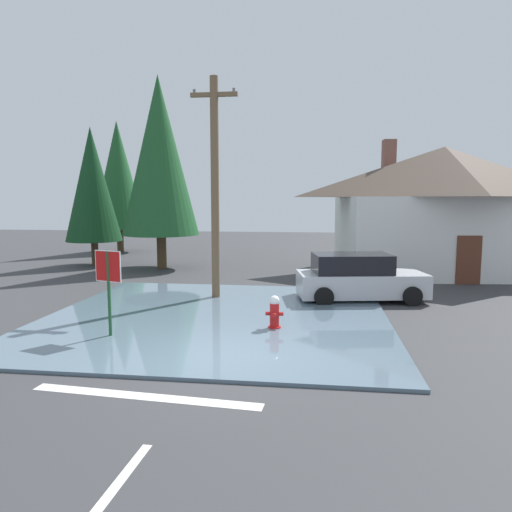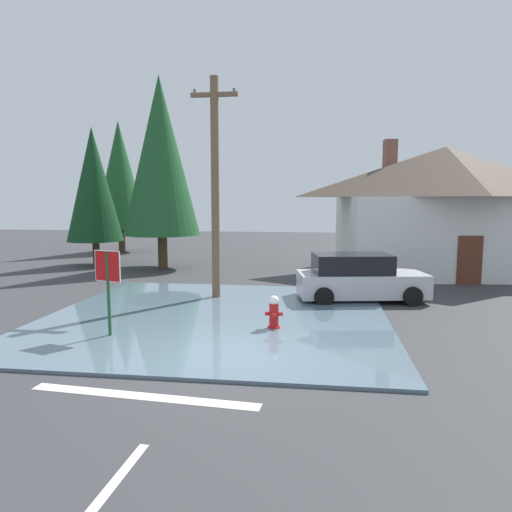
{
  "view_description": "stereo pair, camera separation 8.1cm",
  "coord_description": "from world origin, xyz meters",
  "views": [
    {
      "loc": [
        2.01,
        -9.64,
        3.46
      ],
      "look_at": [
        0.1,
        5.12,
        1.66
      ],
      "focal_mm": 32.81,
      "sensor_mm": 36.0,
      "label": 1
    },
    {
      "loc": [
        2.09,
        -9.63,
        3.46
      ],
      "look_at": [
        0.1,
        5.12,
        1.66
      ],
      "focal_mm": 32.81,
      "sensor_mm": 36.0,
      "label": 2
    }
  ],
  "objects": [
    {
      "name": "house",
      "position": [
        7.88,
        13.45,
        3.07
      ],
      "size": [
        10.55,
        7.87,
        6.37
      ],
      "color": "silver",
      "rests_on": "ground"
    },
    {
      "name": "stop_sign_near",
      "position": [
        -3.07,
        1.17,
        1.59
      ],
      "size": [
        0.75,
        0.24,
        2.22
      ],
      "color": "#1E4C28",
      "rests_on": "ground"
    },
    {
      "name": "lane_stop_bar",
      "position": [
        -0.96,
        -2.07,
        0.0
      ],
      "size": [
        4.29,
        0.64,
        0.01
      ],
      "primitive_type": "cube",
      "rotation": [
        0.0,
        0.0,
        -0.08
      ],
      "color": "silver",
      "rests_on": "ground"
    },
    {
      "name": "pine_tree_short_left",
      "position": [
        -10.87,
        19.77,
        5.0
      ],
      "size": [
        3.4,
        3.4,
        8.5
      ],
      "color": "#4C3823",
      "rests_on": "ground"
    },
    {
      "name": "flood_puddle",
      "position": [
        -0.85,
        3.54,
        0.04
      ],
      "size": [
        9.86,
        9.71,
        0.08
      ],
      "primitive_type": "cube",
      "color": "slate",
      "rests_on": "ground"
    },
    {
      "name": "pine_tree_mid_left",
      "position": [
        -5.71,
        12.92,
        5.57
      ],
      "size": [
        3.79,
        3.79,
        9.47
      ],
      "color": "#4C3823",
      "rests_on": "ground"
    },
    {
      "name": "lane_center_stripe",
      "position": [
        -0.38,
        -5.08,
        0.0
      ],
      "size": [
        0.26,
        2.88,
        0.01
      ],
      "primitive_type": "cube",
      "rotation": [
        0.0,
        0.0,
        1.53
      ],
      "color": "silver",
      "rests_on": "ground"
    },
    {
      "name": "ground_plane",
      "position": [
        0.0,
        0.0,
        -0.05
      ],
      "size": [
        80.0,
        80.0,
        0.1
      ],
      "primitive_type": "cube",
      "color": "#38383A"
    },
    {
      "name": "pine_tree_tall_left",
      "position": [
        -9.58,
        13.56,
        4.22
      ],
      "size": [
        2.87,
        2.87,
        7.18
      ],
      "color": "#4C3823",
      "rests_on": "ground"
    },
    {
      "name": "utility_pole",
      "position": [
        -1.44,
        6.13,
        3.94
      ],
      "size": [
        1.6,
        0.28,
        7.53
      ],
      "color": "brown",
      "rests_on": "ground"
    },
    {
      "name": "fire_hydrant",
      "position": [
        0.94,
        2.41,
        0.46
      ],
      "size": [
        0.47,
        0.41,
        0.94
      ],
      "color": "red",
      "rests_on": "ground"
    },
    {
      "name": "parked_car",
      "position": [
        3.47,
        6.53,
        0.77
      ],
      "size": [
        4.53,
        2.61,
        1.62
      ],
      "color": "silver",
      "rests_on": "ground"
    }
  ]
}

